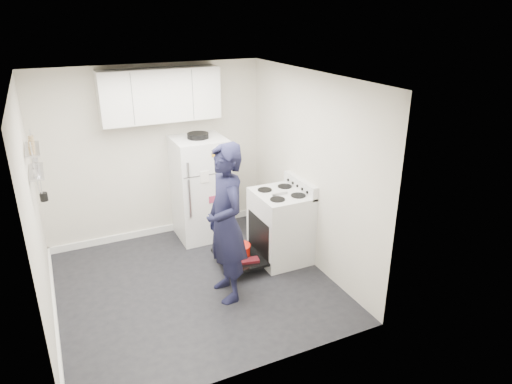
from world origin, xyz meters
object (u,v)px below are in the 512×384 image
open_oven_door (239,254)px  person (226,224)px  electric_range (280,227)px  refrigerator (200,188)px

open_oven_door → person: size_ratio=0.38×
electric_range → refrigerator: bearing=123.4°
electric_range → refrigerator: size_ratio=0.70×
open_oven_door → person: 0.97m
refrigerator → person: 1.63m
electric_range → open_oven_door: 0.65m
electric_range → open_oven_door: size_ratio=1.57×
electric_range → person: person is taller
open_oven_door → refrigerator: bearing=97.0°
refrigerator → person: bearing=-98.5°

